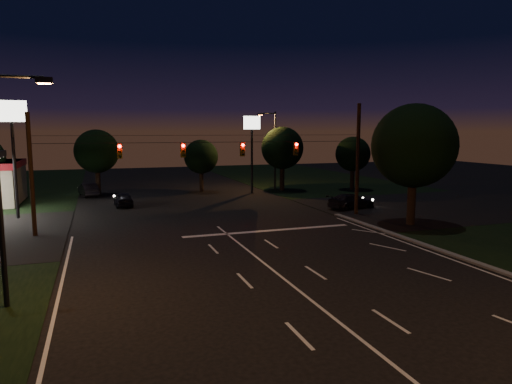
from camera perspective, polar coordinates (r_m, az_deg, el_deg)
name	(u,v)px	position (r m, az deg, el deg)	size (l,w,h in m)	color
ground	(299,290)	(20.12, 5.34, -12.15)	(140.00, 140.00, 0.00)	black
cross_street_right	(428,207)	(43.91, 20.65, -1.78)	(20.00, 16.00, 0.02)	black
center_line	(380,354)	(15.31, 15.21, -18.98)	(0.14, 40.00, 0.01)	silver
stop_bar	(269,231)	(31.46, 1.63, -4.85)	(12.00, 0.50, 0.01)	silver
utility_pole_right	(356,214)	(38.47, 12.39, -2.73)	(0.30, 0.30, 9.00)	black
utility_pole_left	(35,236)	(33.17, -25.88, -4.98)	(0.28, 0.28, 8.00)	black
signal_span	(213,149)	(33.16, -5.35, 5.36)	(24.00, 0.40, 1.56)	black
pole_sign_left_near	(12,129)	(39.68, -28.20, 6.99)	(2.20, 0.30, 9.10)	black
pole_sign_right	(252,136)	(49.82, -0.52, 6.98)	(1.80, 0.30, 8.40)	black
street_light_left	(5,173)	(19.56, -28.89, 2.12)	(2.20, 0.35, 9.00)	black
street_light_right_far	(273,145)	(52.83, 2.13, 5.93)	(2.20, 0.35, 9.00)	black
tree_right_near	(413,147)	(34.79, 19.00, 5.37)	(6.00, 6.00, 8.76)	black
tree_far_b	(97,152)	(51.38, -19.27, 4.76)	(4.60, 4.60, 6.98)	black
tree_far_c	(201,157)	(51.57, -6.90, 4.35)	(3.80, 3.80, 5.86)	black
tree_far_d	(282,149)	(52.33, 3.28, 5.45)	(4.80, 4.80, 7.30)	black
tree_far_e	(353,154)	(54.16, 11.97, 4.62)	(4.00, 4.00, 6.18)	black
car_oncoming_a	(123,199)	(43.26, -16.26, -0.86)	(1.51, 3.76, 1.28)	black
car_oncoming_b	(88,190)	(51.15, -20.22, 0.28)	(1.43, 4.11, 1.36)	black
car_cross	(351,201)	(41.03, 11.83, -1.14)	(1.84, 4.54, 1.32)	black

